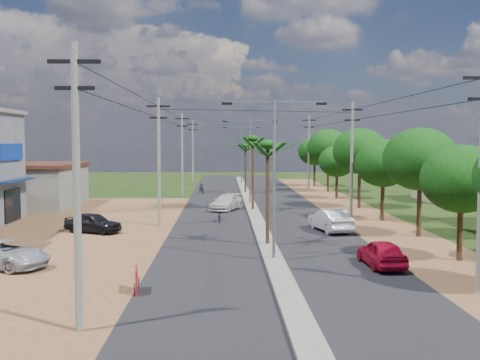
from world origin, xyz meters
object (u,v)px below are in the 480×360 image
object	(u,v)px
roadside_sign	(137,280)
car_silver_mid	(330,221)
car_red_near	(381,254)
car_white_far	(226,203)
car_parked_silver	(4,255)
moto_rider_east	(388,260)
car_parked_dark	(93,223)

from	to	relation	value
roadside_sign	car_silver_mid	bearing A→B (deg)	46.26
car_red_near	car_white_far	size ratio (longest dim) A/B	0.85
roadside_sign	car_red_near	bearing A→B (deg)	12.86
car_parked_silver	moto_rider_east	world-z (taller)	car_parked_silver
car_parked_dark	roadside_sign	distance (m)	15.42
roadside_sign	moto_rider_east	bearing A→B (deg)	10.43
car_white_far	roadside_sign	world-z (taller)	car_white_far
car_parked_silver	roadside_sign	bearing A→B (deg)	-98.64
car_red_near	car_white_far	distance (m)	23.30
car_parked_dark	moto_rider_east	distance (m)	19.46
moto_rider_east	car_red_near	bearing A→B (deg)	-43.44
car_white_far	car_parked_silver	bearing A→B (deg)	-93.92
car_red_near	roadside_sign	size ratio (longest dim) A/B	3.08
car_red_near	car_parked_dark	distance (m)	19.04
car_red_near	car_white_far	world-z (taller)	car_red_near
car_silver_mid	roadside_sign	bearing A→B (deg)	42.90
car_white_far	car_parked_dark	size ratio (longest dim) A/B	1.16
car_parked_silver	car_red_near	bearing A→B (deg)	-66.41
car_red_near	moto_rider_east	world-z (taller)	car_red_near
car_red_near	roadside_sign	distance (m)	11.69
car_red_near	moto_rider_east	xyz separation A→B (m)	(0.20, -0.46, -0.18)
car_silver_mid	roadside_sign	size ratio (longest dim) A/B	3.59
car_parked_silver	car_parked_dark	distance (m)	10.18
car_red_near	car_silver_mid	size ratio (longest dim) A/B	0.86
car_silver_mid	moto_rider_east	size ratio (longest dim) A/B	2.49
moto_rider_east	roadside_sign	distance (m)	11.72
car_red_near	car_parked_dark	xyz separation A→B (m)	(-15.98, 10.36, 0.00)
car_silver_mid	car_parked_dark	distance (m)	15.52
car_red_near	car_silver_mid	world-z (taller)	car_silver_mid
car_parked_silver	moto_rider_east	size ratio (longest dim) A/B	2.59
car_white_far	car_parked_dark	world-z (taller)	car_parked_dark
car_red_near	car_white_far	bearing A→B (deg)	-74.41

